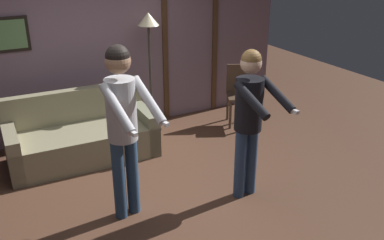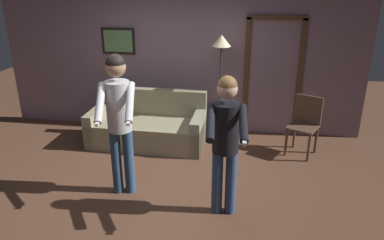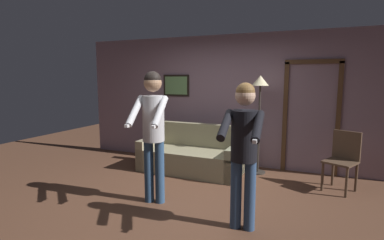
% 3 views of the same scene
% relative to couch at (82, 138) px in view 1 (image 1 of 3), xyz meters
% --- Properties ---
extents(ground_plane, '(12.00, 12.00, 0.00)m').
position_rel_couch_xyz_m(ground_plane, '(0.40, -1.30, -0.28)').
color(ground_plane, brown).
extents(back_wall_assembly, '(6.40, 0.10, 2.60)m').
position_rel_couch_xyz_m(back_wall_assembly, '(0.42, 0.78, 1.02)').
color(back_wall_assembly, slate).
rests_on(back_wall_assembly, ground_plane).
extents(couch, '(1.92, 0.89, 0.87)m').
position_rel_couch_xyz_m(couch, '(0.00, 0.00, 0.00)').
color(couch, gray).
rests_on(couch, ground_plane).
extents(torchiere_lamp, '(0.30, 0.30, 1.80)m').
position_rel_couch_xyz_m(torchiere_lamp, '(1.18, 0.38, 1.18)').
color(torchiere_lamp, '#332D28').
rests_on(torchiere_lamp, ground_plane).
extents(person_standing_left, '(0.52, 0.71, 1.84)m').
position_rel_couch_xyz_m(person_standing_left, '(0.08, -1.54, 0.86)').
color(person_standing_left, navy).
rests_on(person_standing_left, ground_plane).
extents(person_standing_right, '(0.47, 0.68, 1.70)m').
position_rel_couch_xyz_m(person_standing_right, '(1.41, -1.80, 0.75)').
color(person_standing_right, navy).
rests_on(person_standing_right, ground_plane).
extents(dining_chair_distant, '(0.56, 0.56, 0.93)m').
position_rel_couch_xyz_m(dining_chair_distant, '(2.55, 0.03, 0.25)').
color(dining_chair_distant, '#4C3828').
rests_on(dining_chair_distant, ground_plane).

